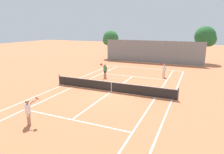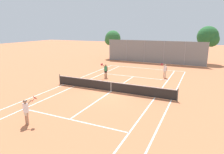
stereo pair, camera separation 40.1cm
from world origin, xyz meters
name	(u,v)px [view 1 (the left image)]	position (x,y,z in m)	size (l,w,h in m)	color
ground_plane	(111,92)	(0.00, 0.00, 0.00)	(120.00, 120.00, 0.00)	#C67047
court_line_markings	(111,91)	(0.00, 0.00, 0.00)	(11.10, 23.90, 0.01)	white
tennis_net	(111,86)	(0.00, 0.00, 0.51)	(12.00, 0.10, 1.07)	#474C47
player_near_side	(28,111)	(-1.96, -8.05, 0.93)	(0.80, 0.71, 1.77)	tan
player_far_left	(105,70)	(-2.83, 4.56, 0.93)	(0.64, 0.75, 1.77)	#936B4C
player_far_right	(164,70)	(3.56, 7.48, 0.93)	(0.73, 0.72, 1.77)	beige
loose_tennis_ball_0	(124,86)	(0.47, 2.23, 0.03)	(0.07, 0.07, 0.07)	#D1DB33
loose_tennis_ball_1	(147,92)	(3.11, 1.21, 0.03)	(0.07, 0.07, 0.07)	#D1DB33
loose_tennis_ball_3	(104,75)	(-3.61, 5.75, 0.03)	(0.07, 0.07, 0.07)	#D1DB33
back_fence	(152,52)	(0.00, 16.78, 1.87)	(16.31, 0.08, 3.74)	gray
tree_behind_left	(110,39)	(-8.48, 18.70, 3.73)	(2.92, 2.92, 5.27)	brown
tree_behind_right	(206,37)	(8.00, 20.25, 4.25)	(3.45, 3.33, 6.04)	brown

